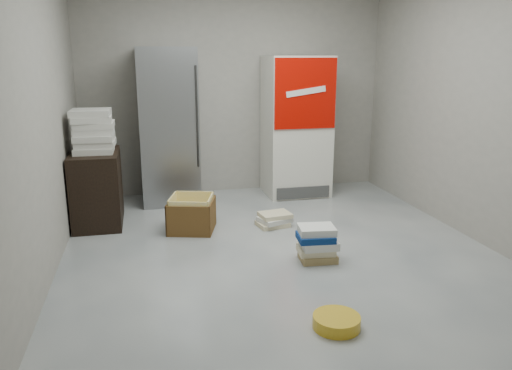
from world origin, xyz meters
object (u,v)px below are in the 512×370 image
Objects in this scene: cardboard_box at (192,216)px; coke_cooler at (296,126)px; wood_shelf at (97,188)px; steel_fridge at (168,127)px; phonebook_stack_main at (317,244)px.

coke_cooler is at bearing 53.84° from cardboard_box.
coke_cooler is at bearing 16.28° from wood_shelf.
steel_fridge is 1.23m from wood_shelf.
coke_cooler is 2.05m from cardboard_box.
wood_shelf is (-2.48, -0.72, -0.50)m from coke_cooler.
steel_fridge is 1.43m from cardboard_box.
coke_cooler is (1.65, -0.01, -0.05)m from steel_fridge.
phonebook_stack_main is at bearing -37.21° from wood_shelf.
steel_fridge reaches higher than wood_shelf.
phonebook_stack_main is (-0.48, -2.24, -0.74)m from coke_cooler.
steel_fridge is 2.37× the size of wood_shelf.
coke_cooler is at bearing -0.18° from steel_fridge.
steel_fridge is 3.34× the size of cardboard_box.
cardboard_box is at bearing -24.72° from wood_shelf.
phonebook_stack_main is 1.48m from cardboard_box.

